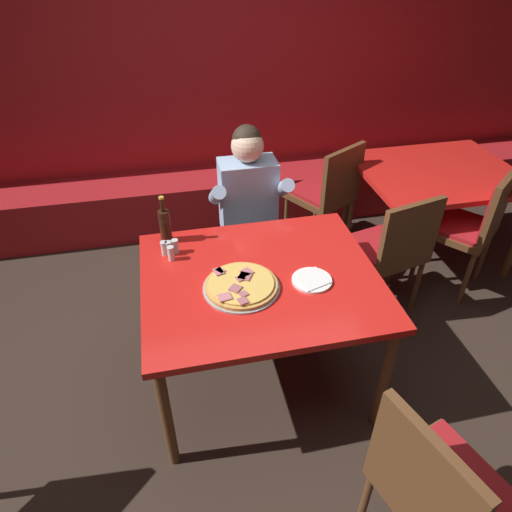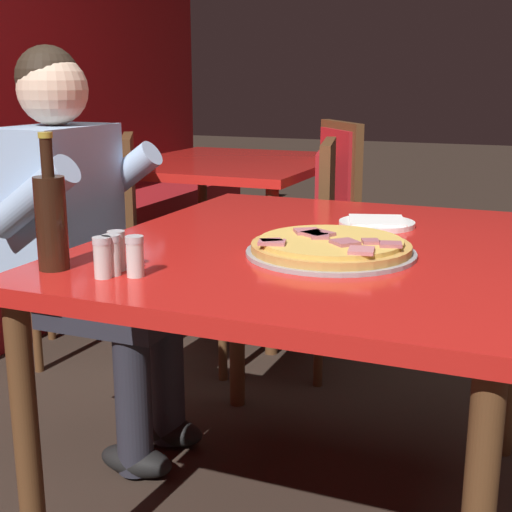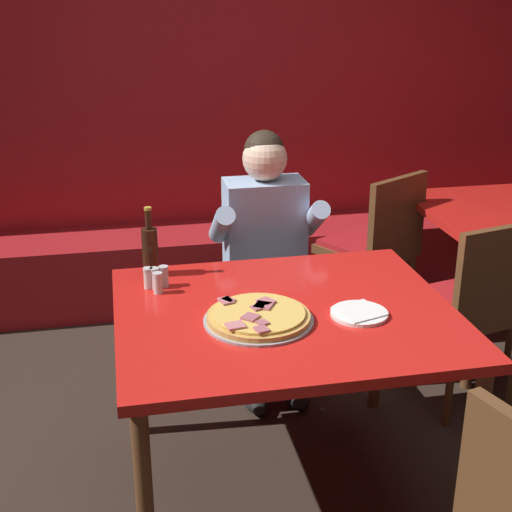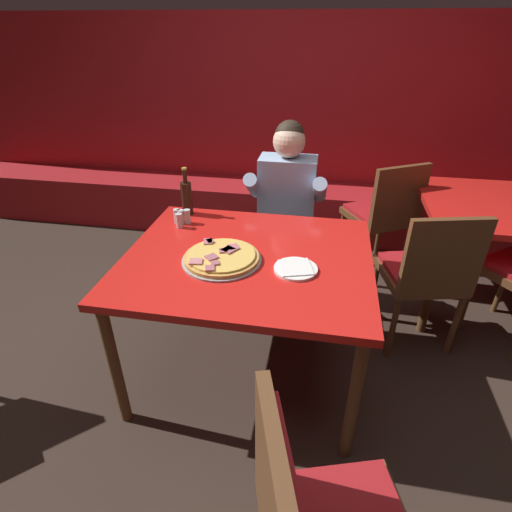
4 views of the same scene
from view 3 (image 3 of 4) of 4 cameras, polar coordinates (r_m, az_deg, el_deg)
The scene contains 14 objects.
ground_plane at distance 3.06m, azimuth 2.14°, elevation -17.62°, with size 24.00×24.00×0.00m, color #33261E.
booth_wall_panel at distance 4.63m, azimuth -4.06°, elevation 9.08°, with size 6.80×0.16×1.90m, color #A3191E.
booth_bench at distance 4.54m, azimuth -3.29°, elevation -0.67°, with size 6.46×0.48×0.46m, color #A3191E.
main_dining_table at distance 2.68m, azimuth 2.34°, elevation -5.86°, with size 1.25×1.06×0.78m.
pizza at distance 2.55m, azimuth 0.18°, elevation -4.89°, with size 0.40×0.40×0.05m.
plate_white_paper at distance 2.62m, azimuth 8.26°, elevation -4.55°, with size 0.21×0.21×0.02m.
beer_bottle at distance 2.94m, azimuth -8.48°, elevation 0.50°, with size 0.07×0.07×0.29m.
shaker_black_pepper at distance 2.84m, azimuth -8.10°, elevation -1.84°, with size 0.04×0.04×0.09m.
shaker_oregano at distance 2.85m, azimuth -7.38°, elevation -1.70°, with size 0.04×0.04×0.09m.
shaker_red_pepper_flakes at distance 2.84m, azimuth -8.61°, elevation -1.83°, with size 0.04×0.04×0.09m.
shaker_parmesan at distance 2.79m, azimuth -7.85°, elevation -2.23°, with size 0.04×0.04×0.09m.
diner_seated_blue_shirt at distance 3.39m, azimuth 0.97°, elevation 0.23°, with size 0.53×0.53×1.27m.
dining_chair_far_right at distance 3.42m, azimuth 17.05°, elevation -3.29°, with size 0.53×0.53×0.94m.
dining_chair_side_aisle at distance 4.03m, azimuth 9.68°, elevation 1.30°, with size 0.60×0.60×0.95m.
Camera 3 is at (-0.58, -2.31, 1.92)m, focal length 50.00 mm.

